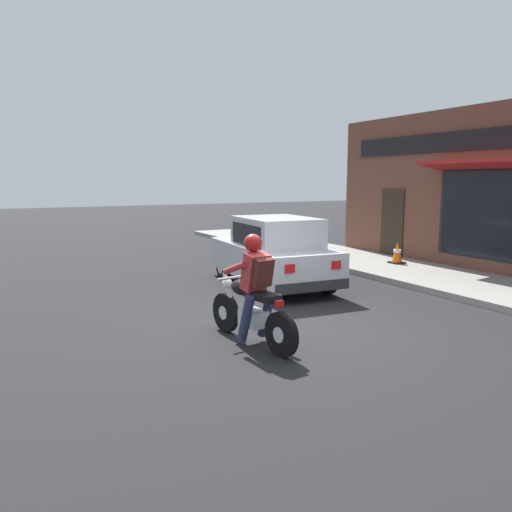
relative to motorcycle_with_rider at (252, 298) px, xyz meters
name	(u,v)px	position (x,y,z in m)	size (l,w,h in m)	color
ground_plane	(289,328)	(0.89, 0.41, -0.68)	(80.00, 80.00, 0.00)	black
sidewalk_curb	(394,268)	(6.05, 3.41, -0.61)	(2.60, 22.00, 0.14)	gray
storefront_building	(480,191)	(7.58, 2.14, 1.43)	(1.25, 9.81, 4.20)	brown
motorcycle_with_rider	(252,298)	(0.00, 0.00, 0.00)	(0.64, 2.02, 1.62)	black
car_hatchback	(273,253)	(2.27, 3.28, 0.09)	(1.95, 3.90, 1.57)	black
traffic_cone	(397,253)	(6.41, 3.69, -0.25)	(0.36, 0.36, 0.60)	black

